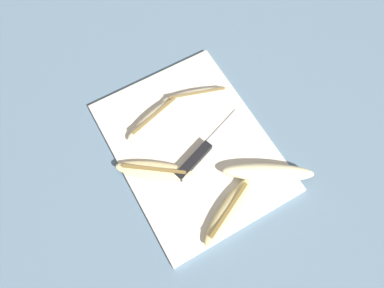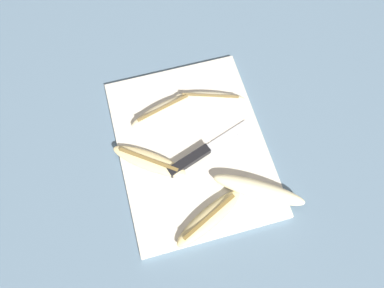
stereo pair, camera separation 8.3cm
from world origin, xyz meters
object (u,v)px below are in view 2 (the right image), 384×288
knife (196,156)px  banana_mellow_near (149,161)px  banana_bright_far (210,98)px  banana_cream_curved (163,110)px  banana_spotted_left (209,218)px  banana_pale_long (259,190)px

knife → banana_mellow_near: same height
banana_bright_far → banana_cream_curved: size_ratio=1.00×
banana_cream_curved → banana_spotted_left: bearing=6.9°
banana_cream_curved → banana_pale_long: bearing=31.7°
knife → banana_mellow_near: (-0.02, -0.10, 0.00)m
banana_cream_curved → banana_pale_long: size_ratio=0.88×
banana_pale_long → banana_bright_far: bearing=-172.1°
banana_bright_far → banana_cream_curved: banana_cream_curved is taller
knife → banana_cream_curved: bearing=178.7°
banana_spotted_left → banana_pale_long: bearing=103.7°
banana_bright_far → banana_pale_long: 0.25m
banana_pale_long → banana_mellow_near: bearing=-121.5°
banana_spotted_left → banana_bright_far: bearing=163.2°
banana_bright_far → banana_cream_curved: (0.00, -0.11, 0.00)m
knife → banana_bright_far: 0.15m
banana_bright_far → banana_pale_long: (0.24, 0.03, 0.01)m
banana_bright_far → banana_pale_long: bearing=7.9°
banana_cream_curved → banana_bright_far: bearing=91.7°
banana_pale_long → banana_cream_curved: bearing=-148.3°
banana_bright_far → banana_mellow_near: banana_bright_far is taller
banana_pale_long → knife: bearing=-136.2°
banana_cream_curved → banana_pale_long: 0.28m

